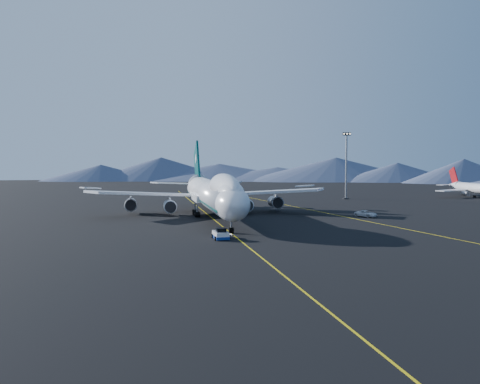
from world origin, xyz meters
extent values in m
plane|color=black|center=(0.00, 0.00, 0.00)|extent=(500.00, 500.00, 0.00)
cube|color=#DABD0C|center=(0.00, 0.00, 0.01)|extent=(0.25, 220.00, 0.01)
cube|color=#DABD0C|center=(30.00, 10.00, 0.01)|extent=(28.08, 198.09, 0.01)
cone|color=#46506C|center=(-40.81, 231.43, 6.00)|extent=(100.00, 100.00, 12.00)
cone|color=#46506C|center=(36.76, 232.11, 6.00)|extent=(100.00, 100.00, 12.00)
cone|color=#46506C|center=(110.33, 207.49, 6.00)|extent=(100.00, 100.00, 12.00)
cone|color=#46506C|center=(171.87, 160.27, 6.00)|extent=(100.00, 100.00, 12.00)
cylinder|color=silver|center=(0.00, 0.00, 5.60)|extent=(6.50, 56.00, 6.50)
ellipsoid|color=silver|center=(0.00, -28.00, 5.60)|extent=(6.50, 10.40, 6.50)
ellipsoid|color=silver|center=(0.00, -18.50, 8.10)|extent=(5.13, 25.16, 5.85)
cube|color=black|center=(0.00, -30.00, 6.80)|extent=(3.60, 1.61, 1.29)
cone|color=silver|center=(0.00, 33.00, 6.40)|extent=(6.50, 12.00, 6.50)
cube|color=#043F3C|center=(0.00, 1.00, 4.70)|extent=(6.24, 60.00, 1.10)
cube|color=silver|center=(0.00, 5.50, 4.50)|extent=(7.50, 13.00, 1.60)
cube|color=silver|center=(-14.50, 11.50, 5.20)|extent=(30.62, 23.28, 2.83)
cube|color=silver|center=(14.50, 11.50, 5.20)|extent=(30.62, 23.28, 2.83)
cylinder|color=slate|center=(-9.50, 7.50, 2.40)|extent=(2.90, 5.50, 2.90)
cylinder|color=slate|center=(-19.00, 14.00, 2.40)|extent=(2.90, 5.50, 2.90)
cylinder|color=slate|center=(9.50, 7.50, 2.40)|extent=(2.90, 5.50, 2.90)
cylinder|color=slate|center=(19.00, 14.00, 2.40)|extent=(2.90, 5.50, 2.90)
cube|color=#043F3C|center=(0.00, 32.00, 11.40)|extent=(0.55, 14.11, 15.94)
cube|color=silver|center=(-7.50, 34.50, 6.80)|extent=(12.39, 9.47, 0.98)
cube|color=silver|center=(7.50, 34.50, 6.80)|extent=(12.39, 9.47, 0.98)
cylinder|color=black|center=(0.00, -26.50, 0.55)|extent=(0.90, 1.10, 1.10)
cube|color=silver|center=(-3.00, -33.13, 0.76)|extent=(2.44, 4.57, 1.12)
cube|color=navy|center=(-3.00, -33.13, 0.36)|extent=(2.55, 4.77, 0.51)
cube|color=black|center=(-3.00, -33.13, 1.57)|extent=(1.70, 1.70, 0.91)
cone|color=silver|center=(104.31, 64.52, 3.71)|extent=(3.52, 6.49, 3.52)
cube|color=silver|center=(95.05, 51.55, 2.59)|extent=(15.56, 10.50, 0.32)
cylinder|color=slate|center=(99.22, 49.23, 1.48)|extent=(1.76, 3.24, 1.76)
cube|color=maroon|center=(104.31, 64.99, 7.23)|extent=(0.32, 6.32, 7.47)
imported|color=silver|center=(36.79, -4.61, 0.77)|extent=(4.93, 6.11, 1.55)
cylinder|color=black|center=(54.07, 50.94, 0.18)|extent=(2.15, 2.15, 0.36)
cylinder|color=slate|center=(54.07, 50.94, 11.18)|extent=(0.63, 0.63, 22.37)
cube|color=black|center=(54.07, 50.94, 22.64)|extent=(2.86, 0.72, 1.07)
camera|label=1|loc=(-16.96, -124.67, 13.94)|focal=40.00mm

